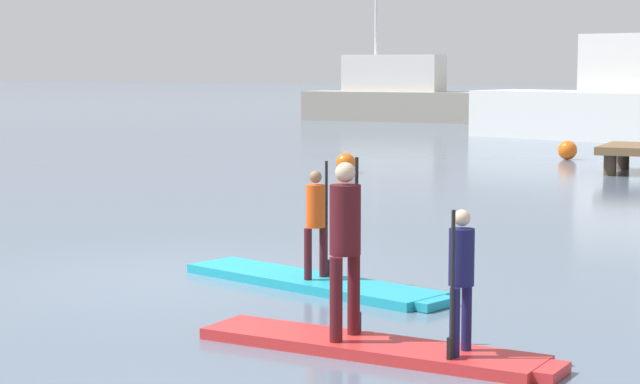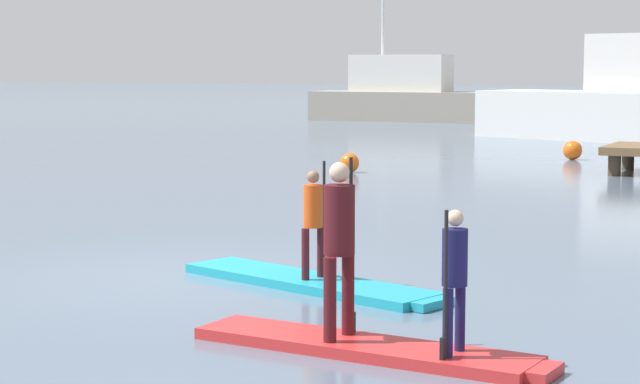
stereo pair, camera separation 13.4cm
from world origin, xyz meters
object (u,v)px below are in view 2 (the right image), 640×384
object	(u,v)px
paddler_child_front	(454,273)
mooring_buoy_near	(573,150)
fishing_boat_white_large	(623,105)
mooring_buoy_far	(350,163)
paddleboard_far	(370,348)
paddleboard_near	(313,283)
paddler_child_solo	(314,218)
paddler_adult	(340,238)
motor_boat_small_navy	(415,97)

from	to	relation	value
paddler_child_front	mooring_buoy_near	world-z (taller)	paddler_child_front
paddler_child_front	mooring_buoy_near	bearing A→B (deg)	100.57
fishing_boat_white_large	mooring_buoy_far	distance (m)	14.32
paddleboard_far	mooring_buoy_far	distance (m)	16.45
paddler_child_front	mooring_buoy_far	size ratio (longest dim) A/B	2.70
paddleboard_near	paddler_child_solo	bearing A→B (deg)	36.84
paddler_adult	mooring_buoy_near	bearing A→B (deg)	97.74
paddler_adult	fishing_boat_white_large	xyz separation A→B (m)	(-3.10, 28.79, 0.17)
motor_boat_small_navy	paddleboard_near	bearing A→B (deg)	-70.89
paddler_adult	fishing_boat_white_large	distance (m)	28.96
paddler_child_front	mooring_buoy_far	xyz separation A→B (m)	(-7.61, 15.03, -0.54)
paddler_adult	motor_boat_small_navy	distance (m)	40.31
mooring_buoy_near	fishing_boat_white_large	bearing A→B (deg)	92.15
paddleboard_near	paddler_adult	world-z (taller)	paddler_adult
fishing_boat_white_large	mooring_buoy_far	xyz separation A→B (m)	(-3.45, -13.87, -0.92)
paddler_adult	mooring_buoy_far	xyz separation A→B (m)	(-6.55, 14.92, -0.75)
motor_boat_small_navy	paddler_adult	bearing A→B (deg)	-70.11
paddler_adult	mooring_buoy_far	world-z (taller)	paddler_adult
paddler_child_solo	paddleboard_near	bearing A→B (deg)	-143.16
paddler_child_solo	mooring_buoy_far	bearing A→B (deg)	112.35
paddleboard_near	paddler_child_solo	distance (m)	0.72
paddler_adult	paddler_child_front	world-z (taller)	paddler_adult
paddler_adult	paddleboard_far	bearing A→B (deg)	-6.25
paddler_child_solo	motor_boat_small_navy	distance (m)	37.57
paddler_child_front	paddler_child_solo	bearing A→B (deg)	134.46
paddler_child_solo	paddler_child_front	world-z (taller)	paddler_child_solo
paddler_adult	paddleboard_near	bearing A→B (deg)	120.57
mooring_buoy_near	mooring_buoy_far	world-z (taller)	mooring_buoy_near
paddleboard_near	paddleboard_far	bearing A→B (deg)	-54.75
paddler_child_solo	motor_boat_small_navy	bearing A→B (deg)	109.13
paddler_child_solo	mooring_buoy_near	bearing A→B (deg)	94.37
paddleboard_far	mooring_buoy_near	distance (m)	20.85
motor_boat_small_navy	mooring_buoy_near	size ratio (longest dim) A/B	19.52
paddler_adult	mooring_buoy_near	distance (m)	20.78
paddleboard_near	mooring_buoy_near	world-z (taller)	mooring_buoy_near
paddler_adult	fishing_boat_white_large	bearing A→B (deg)	96.15
mooring_buoy_near	paddler_child_solo	bearing A→B (deg)	-85.63
paddler_child_solo	paddleboard_far	size ratio (longest dim) A/B	0.39
paddleboard_far	paddler_child_front	size ratio (longest dim) A/B	2.72
paddler_child_front	mooring_buoy_near	size ratio (longest dim) A/B	2.43
fishing_boat_white_large	motor_boat_small_navy	distance (m)	13.99
motor_boat_small_navy	mooring_buoy_near	xyz separation A→B (m)	(10.92, -17.32, -0.80)
paddleboard_near	paddler_child_front	xyz separation A→B (m)	(2.48, -2.51, 0.72)
paddler_child_solo	mooring_buoy_near	world-z (taller)	paddler_child_solo
paddler_child_solo	fishing_boat_white_large	world-z (taller)	fishing_boat_white_large
paddler_child_front	mooring_buoy_near	distance (m)	21.05
paddleboard_far	paddler_adult	xyz separation A→B (m)	(-0.30, 0.03, 0.92)
motor_boat_small_navy	mooring_buoy_far	distance (m)	24.09
paddleboard_near	paddleboard_far	world-z (taller)	same
fishing_boat_white_large	mooring_buoy_near	distance (m)	8.26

